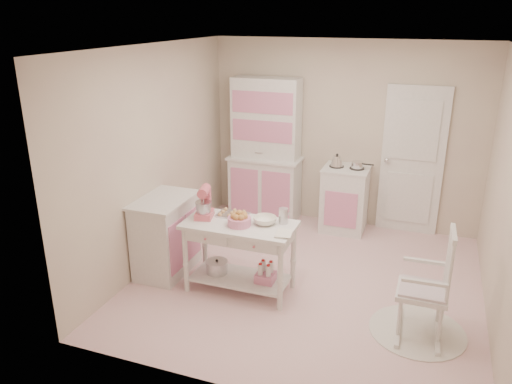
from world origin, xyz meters
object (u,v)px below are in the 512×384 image
stove (345,199)px  base_cabinet (166,235)px  rocking_chair (423,282)px  hutch (265,150)px  work_table (240,257)px  bread_basket (239,221)px  stand_mixer (204,203)px

stove → base_cabinet: same height
rocking_chair → hutch: bearing=134.3°
hutch → work_table: (0.43, -2.08, -0.64)m
hutch → base_cabinet: 2.13m
stove → base_cabinet: size_ratio=1.00×
stove → bread_basket: bearing=-109.9°
rocking_chair → stand_mixer: 2.37m
stove → base_cabinet: 2.60m
hutch → rocking_chair: size_ratio=1.89×
base_cabinet → work_table: base_cabinet is taller
hutch → base_cabinet: (-0.54, -1.98, -0.58)m
base_cabinet → hutch: bearing=74.7°
stove → base_cabinet: bearing=-132.1°
rocking_chair → stand_mixer: stand_mixer is taller
rocking_chair → bread_basket: 1.92m
rocking_chair → stand_mixer: (-2.33, 0.17, 0.42)m
stove → rocking_chair: 2.46m
base_cabinet → stand_mixer: stand_mixer is taller
hutch → bread_basket: (0.45, -2.13, -0.19)m
stove → rocking_chair: rocking_chair is taller
stove → rocking_chair: bearing=-62.4°
rocking_chair → bread_basket: (-1.89, 0.10, 0.30)m
work_table → stand_mixer: 0.71m
stand_mixer → bread_basket: stand_mixer is taller
rocking_chair → work_table: bearing=173.4°
base_cabinet → bread_basket: size_ratio=3.68×
base_cabinet → stand_mixer: 0.76m
hutch → stove: bearing=-2.4°
base_cabinet → stove: bearing=47.9°
rocking_chair → bread_basket: size_ratio=4.40×
base_cabinet → rocking_chair: rocking_chair is taller
stove → stand_mixer: 2.39m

